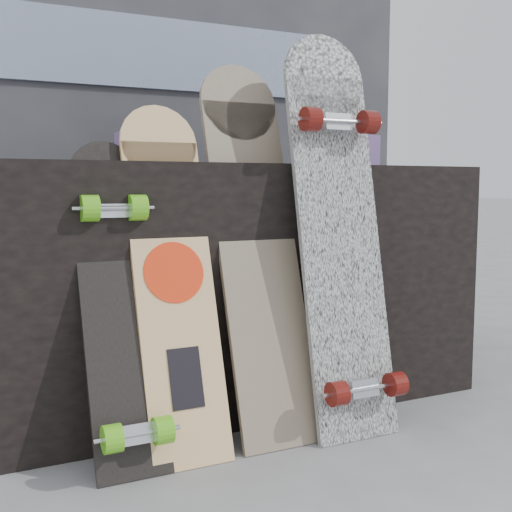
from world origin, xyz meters
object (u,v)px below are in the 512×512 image
longboard_cascadia (340,224)px  skateboard_dark (119,298)px  longboard_geisha (173,268)px  longboard_celtic (256,235)px  vendor_table (237,283)px

longboard_cascadia → skateboard_dark: (-0.65, 0.05, -0.18)m
longboard_cascadia → longboard_geisha: bearing=172.0°
longboard_geisha → skateboard_dark: (-0.16, -0.02, -0.07)m
longboard_cascadia → longboard_celtic: bearing=156.0°
skateboard_dark → longboard_celtic: bearing=7.4°
longboard_geisha → longboard_cascadia: (0.50, -0.07, 0.11)m
longboard_geisha → longboard_celtic: size_ratio=0.87×
vendor_table → longboard_cascadia: size_ratio=1.34×
longboard_geisha → longboard_cascadia: 0.52m
longboard_geisha → longboard_celtic: (0.27, 0.03, 0.08)m
longboard_geisha → longboard_celtic: longboard_celtic is taller
longboard_celtic → skateboard_dark: 0.45m
longboard_geisha → vendor_table: bearing=43.5°
longboard_celtic → longboard_cascadia: longboard_cascadia is taller
longboard_cascadia → skateboard_dark: 0.68m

